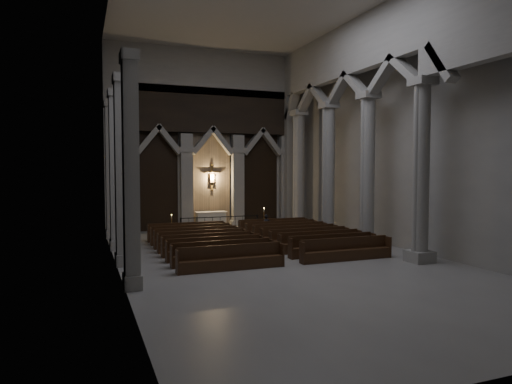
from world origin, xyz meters
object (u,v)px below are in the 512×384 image
altar (211,219)px  worshipper (267,226)px  altar_rail (220,221)px  pews (257,242)px  candle_stand_left (172,230)px  candle_stand_right (264,225)px

altar → worshipper: size_ratio=1.54×
altar_rail → pews: (-0.00, -6.60, -0.35)m
altar → altar_rail: altar is taller
altar_rail → worshipper: 3.66m
pews → altar: bearing=91.9°
candle_stand_left → pews: 6.75m
candle_stand_right → pews: size_ratio=0.15×
candle_stand_left → altar_rail: bearing=12.1°
altar → candle_stand_left: (-3.01, -2.05, -0.32)m
altar → candle_stand_right: 3.65m
candle_stand_right → altar: bearing=146.5°
altar → pews: altar is taller
pews → altar_rail: bearing=90.0°
altar → candle_stand_left: candle_stand_left is taller
candle_stand_left → pews: size_ratio=0.13×
altar_rail → worshipper: bearing=-57.2°
candle_stand_right → worshipper: size_ratio=1.13×
altar_rail → worshipper: (1.98, -3.07, -0.00)m
worshipper → candle_stand_left: bearing=146.7°
altar_rail → pews: altar_rail is taller
pews → worshipper: 4.06m
altar_rail → candle_stand_left: 3.36m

